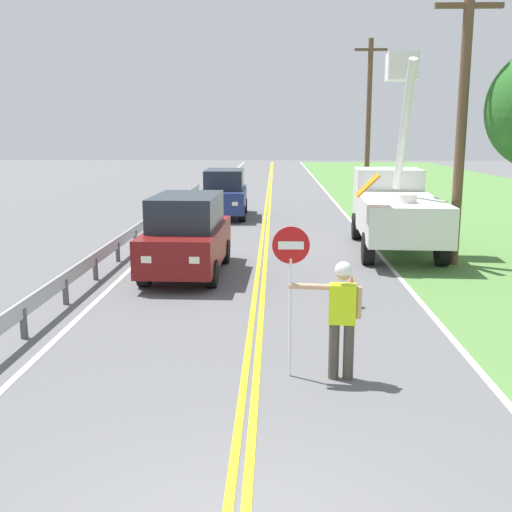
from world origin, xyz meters
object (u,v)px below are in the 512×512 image
stop_sign_paddle (291,268)px  traffic_cone_lead (351,291)px  utility_bucket_truck (394,205)px  oncoming_suv_nearest (187,234)px  oncoming_suv_second (225,193)px  flagger_worker (341,313)px  utility_pole_near (462,122)px  utility_pole_mid (369,117)px

stop_sign_paddle → traffic_cone_lead: (1.41, 3.91, -1.37)m
utility_bucket_truck → traffic_cone_lead: size_ratio=9.88×
utility_bucket_truck → oncoming_suv_nearest: size_ratio=1.49×
oncoming_suv_second → traffic_cone_lead: 14.83m
stop_sign_paddle → traffic_cone_lead: 4.38m
flagger_worker → utility_pole_near: (4.09, 8.49, 2.92)m
utility_bucket_truck → utility_pole_near: bearing=-61.8°
flagger_worker → utility_pole_near: 9.86m
stop_sign_paddle → utility_bucket_truck: utility_bucket_truck is taller
flagger_worker → oncoming_suv_second: bearing=100.0°
stop_sign_paddle → utility_pole_mid: bearing=79.4°
utility_pole_mid → traffic_cone_lead: (-3.59, -22.85, -4.24)m
stop_sign_paddle → utility_pole_mid: size_ratio=0.27×
stop_sign_paddle → utility_bucket_truck: 11.35m
flagger_worker → oncoming_suv_second: 18.57m
flagger_worker → utility_bucket_truck: 11.22m
utility_pole_mid → traffic_cone_lead: 23.52m
utility_pole_near → traffic_cone_lead: (-3.44, -4.49, -3.63)m
flagger_worker → traffic_cone_lead: size_ratio=2.61×
flagger_worker → oncoming_suv_nearest: size_ratio=0.39×
oncoming_suv_nearest → utility_pole_mid: utility_pole_mid is taller
stop_sign_paddle → oncoming_suv_second: size_ratio=0.50×
stop_sign_paddle → flagger_worker: bearing=-6.3°
stop_sign_paddle → utility_pole_near: size_ratio=0.31×
oncoming_suv_second → utility_pole_mid: size_ratio=0.53×
flagger_worker → stop_sign_paddle: 1.02m
utility_bucket_truck → traffic_cone_lead: bearing=-107.5°
flagger_worker → stop_sign_paddle: bearing=173.7°
oncoming_suv_nearest → utility_pole_near: bearing=11.1°
oncoming_suv_nearest → oncoming_suv_second: same height
stop_sign_paddle → utility_pole_near: (4.85, 8.40, 2.26)m
traffic_cone_lead → oncoming_suv_nearest: bearing=142.5°
stop_sign_paddle → traffic_cone_lead: bearing=70.1°
flagger_worker → utility_pole_mid: utility_pole_mid is taller
stop_sign_paddle → oncoming_suv_second: 18.38m
oncoming_suv_nearest → oncoming_suv_second: (0.08, 11.25, 0.00)m
traffic_cone_lead → stop_sign_paddle: bearing=-109.9°
oncoming_suv_second → traffic_cone_lead: bearing=-74.8°
flagger_worker → stop_sign_paddle: size_ratio=0.78×
utility_pole_near → utility_pole_mid: bearing=89.5°
flagger_worker → utility_pole_mid: size_ratio=0.21×
oncoming_suv_nearest → oncoming_suv_second: size_ratio=1.00×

